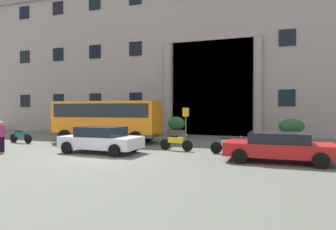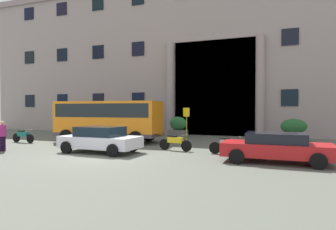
{
  "view_description": "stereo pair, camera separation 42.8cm",
  "coord_description": "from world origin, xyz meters",
  "px_view_note": "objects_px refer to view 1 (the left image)",
  "views": [
    {
      "loc": [
        7.39,
        -12.04,
        2.27
      ],
      "look_at": [
        1.58,
        4.92,
        1.91
      ],
      "focal_mm": 31.26,
      "sensor_mm": 36.0,
      "label": 1
    },
    {
      "loc": [
        7.79,
        -11.9,
        2.27
      ],
      "look_at": [
        1.58,
        4.92,
        1.91
      ],
      "focal_mm": 31.26,
      "sensor_mm": 36.0,
      "label": 2
    }
  ],
  "objects_px": {
    "motorcycle_far_end": "(20,136)",
    "motorcycle_near_kerb": "(175,142)",
    "hedge_planter_far_east": "(291,130)",
    "scooter_by_planter": "(229,145)",
    "hedge_planter_far_west": "(176,127)",
    "hedge_planter_west": "(136,127)",
    "orange_minibus": "(108,118)",
    "bus_stop_sign": "(186,121)",
    "hedge_planter_east": "(60,127)",
    "white_taxi_kerbside": "(278,147)",
    "pedestrian_woman_with_bag": "(1,136)",
    "parked_estate_mid": "(101,139)"
  },
  "relations": [
    {
      "from": "hedge_planter_far_west",
      "to": "hedge_planter_west",
      "type": "relative_size",
      "value": 0.76
    },
    {
      "from": "motorcycle_far_end",
      "to": "bus_stop_sign",
      "type": "bearing_deg",
      "value": 26.56
    },
    {
      "from": "orange_minibus",
      "to": "parked_estate_mid",
      "type": "bearing_deg",
      "value": -67.28
    },
    {
      "from": "bus_stop_sign",
      "to": "hedge_planter_east",
      "type": "bearing_deg",
      "value": 166.74
    },
    {
      "from": "motorcycle_far_end",
      "to": "scooter_by_planter",
      "type": "distance_m",
      "value": 13.83
    },
    {
      "from": "bus_stop_sign",
      "to": "parked_estate_mid",
      "type": "xyz_separation_m",
      "value": [
        -2.88,
        -6.06,
        -0.77
      ]
    },
    {
      "from": "hedge_planter_far_west",
      "to": "white_taxi_kerbside",
      "type": "bearing_deg",
      "value": -51.65
    },
    {
      "from": "hedge_planter_west",
      "to": "scooter_by_planter",
      "type": "distance_m",
      "value": 11.58
    },
    {
      "from": "orange_minibus",
      "to": "bus_stop_sign",
      "type": "height_order",
      "value": "orange_minibus"
    },
    {
      "from": "hedge_planter_far_east",
      "to": "scooter_by_planter",
      "type": "height_order",
      "value": "hedge_planter_far_east"
    },
    {
      "from": "hedge_planter_far_west",
      "to": "parked_estate_mid",
      "type": "distance_m",
      "value": 9.68
    },
    {
      "from": "scooter_by_planter",
      "to": "hedge_planter_far_east",
      "type": "bearing_deg",
      "value": 55.66
    },
    {
      "from": "bus_stop_sign",
      "to": "pedestrian_woman_with_bag",
      "type": "xyz_separation_m",
      "value": [
        -8.1,
        -7.47,
        -0.65
      ]
    },
    {
      "from": "bus_stop_sign",
      "to": "white_taxi_kerbside",
      "type": "height_order",
      "value": "bus_stop_sign"
    },
    {
      "from": "parked_estate_mid",
      "to": "motorcycle_far_end",
      "type": "height_order",
      "value": "parked_estate_mid"
    },
    {
      "from": "hedge_planter_east",
      "to": "motorcycle_far_end",
      "type": "xyz_separation_m",
      "value": [
        2.54,
        -7.04,
        -0.18
      ]
    },
    {
      "from": "bus_stop_sign",
      "to": "hedge_planter_west",
      "type": "height_order",
      "value": "bus_stop_sign"
    },
    {
      "from": "hedge_planter_far_west",
      "to": "hedge_planter_east",
      "type": "distance_m",
      "value": 11.15
    },
    {
      "from": "bus_stop_sign",
      "to": "pedestrian_woman_with_bag",
      "type": "bearing_deg",
      "value": -137.34
    },
    {
      "from": "hedge_planter_far_east",
      "to": "motorcycle_far_end",
      "type": "height_order",
      "value": "hedge_planter_far_east"
    },
    {
      "from": "hedge_planter_far_west",
      "to": "parked_estate_mid",
      "type": "xyz_separation_m",
      "value": [
        -1.1,
        -9.62,
        -0.09
      ]
    },
    {
      "from": "hedge_planter_east",
      "to": "scooter_by_planter",
      "type": "distance_m",
      "value": 17.93
    },
    {
      "from": "hedge_planter_far_east",
      "to": "parked_estate_mid",
      "type": "xyz_separation_m",
      "value": [
        -9.79,
        -9.45,
        -0.06
      ]
    },
    {
      "from": "hedge_planter_far_west",
      "to": "white_taxi_kerbside",
      "type": "distance_m",
      "value": 12.12
    },
    {
      "from": "motorcycle_far_end",
      "to": "hedge_planter_far_west",
      "type": "bearing_deg",
      "value": 46.81
    },
    {
      "from": "motorcycle_near_kerb",
      "to": "pedestrian_woman_with_bag",
      "type": "xyz_separation_m",
      "value": [
        -8.62,
        -3.47,
        0.36
      ]
    },
    {
      "from": "hedge_planter_far_west",
      "to": "scooter_by_planter",
      "type": "distance_m",
      "value": 9.42
    },
    {
      "from": "parked_estate_mid",
      "to": "pedestrian_woman_with_bag",
      "type": "relative_size",
      "value": 2.58
    },
    {
      "from": "pedestrian_woman_with_bag",
      "to": "parked_estate_mid",
      "type": "bearing_deg",
      "value": -82.29
    },
    {
      "from": "bus_stop_sign",
      "to": "hedge_planter_west",
      "type": "xyz_separation_m",
      "value": [
        -5.31,
        3.31,
        -0.75
      ]
    },
    {
      "from": "hedge_planter_far_east",
      "to": "scooter_by_planter",
      "type": "xyz_separation_m",
      "value": [
        -3.47,
        -7.66,
        -0.31
      ]
    },
    {
      "from": "hedge_planter_east",
      "to": "motorcycle_near_kerb",
      "type": "height_order",
      "value": "hedge_planter_east"
    },
    {
      "from": "orange_minibus",
      "to": "hedge_planter_west",
      "type": "distance_m",
      "value": 5.11
    },
    {
      "from": "orange_minibus",
      "to": "scooter_by_planter",
      "type": "relative_size",
      "value": 3.77
    },
    {
      "from": "motorcycle_far_end",
      "to": "pedestrian_woman_with_bag",
      "type": "height_order",
      "value": "pedestrian_woman_with_bag"
    },
    {
      "from": "motorcycle_far_end",
      "to": "motorcycle_near_kerb",
      "type": "relative_size",
      "value": 1.0
    },
    {
      "from": "hedge_planter_far_west",
      "to": "pedestrian_woman_with_bag",
      "type": "height_order",
      "value": "hedge_planter_far_west"
    },
    {
      "from": "pedestrian_woman_with_bag",
      "to": "hedge_planter_far_west",
      "type": "bearing_deg",
      "value": -37.2
    },
    {
      "from": "hedge_planter_far_west",
      "to": "motorcycle_far_end",
      "type": "xyz_separation_m",
      "value": [
        -8.6,
        -7.55,
        -0.34
      ]
    },
    {
      "from": "hedge_planter_far_west",
      "to": "pedestrian_woman_with_bag",
      "type": "distance_m",
      "value": 12.71
    },
    {
      "from": "white_taxi_kerbside",
      "to": "orange_minibus",
      "type": "bearing_deg",
      "value": 159.72
    },
    {
      "from": "orange_minibus",
      "to": "hedge_planter_far_west",
      "type": "height_order",
      "value": "orange_minibus"
    },
    {
      "from": "motorcycle_far_end",
      "to": "hedge_planter_far_east",
      "type": "bearing_deg",
      "value": 28.65
    },
    {
      "from": "motorcycle_far_end",
      "to": "pedestrian_woman_with_bag",
      "type": "bearing_deg",
      "value": -51.27
    },
    {
      "from": "bus_stop_sign",
      "to": "hedge_planter_far_west",
      "type": "relative_size",
      "value": 1.44
    },
    {
      "from": "hedge_planter_far_west",
      "to": "hedge_planter_east",
      "type": "relative_size",
      "value": 1.16
    },
    {
      "from": "hedge_planter_far_east",
      "to": "parked_estate_mid",
      "type": "bearing_deg",
      "value": -136.0
    },
    {
      "from": "hedge_planter_west",
      "to": "parked_estate_mid",
      "type": "relative_size",
      "value": 0.51
    },
    {
      "from": "parked_estate_mid",
      "to": "motorcycle_near_kerb",
      "type": "relative_size",
      "value": 2.14
    },
    {
      "from": "parked_estate_mid",
      "to": "scooter_by_planter",
      "type": "bearing_deg",
      "value": 18.4
    }
  ]
}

